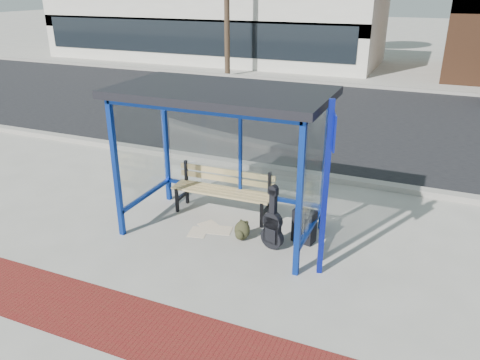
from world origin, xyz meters
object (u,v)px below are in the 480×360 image
at_px(guitar_bag, 272,227).
at_px(suitcase, 304,226).
at_px(backpack, 242,231).
at_px(bench, 224,188).

distance_m(guitar_bag, suitcase, 0.56).
bearing_deg(suitcase, backpack, -149.25).
bearing_deg(bench, backpack, -49.41).
bearing_deg(backpack, suitcase, 22.30).
distance_m(suitcase, backpack, 1.01).
bearing_deg(backpack, guitar_bag, -3.00).
xyz_separation_m(suitcase, backpack, (-0.95, -0.32, -0.13)).
distance_m(bench, backpack, 1.05).
bearing_deg(bench, guitar_bag, -35.03).
height_order(bench, guitar_bag, guitar_bag).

